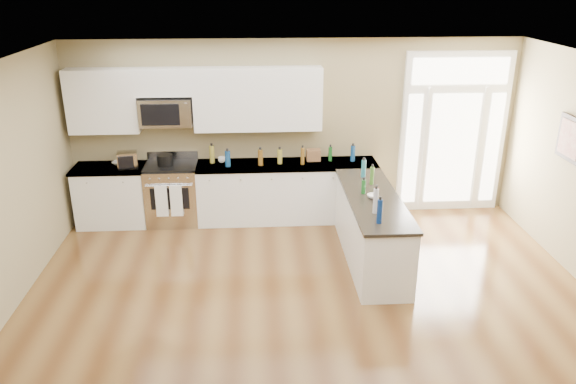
% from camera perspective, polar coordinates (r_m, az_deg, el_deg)
% --- Properties ---
extents(ground, '(8.00, 8.00, 0.00)m').
position_cam_1_polar(ground, '(5.94, 3.51, -17.36)').
color(ground, '#543317').
extents(room_shell, '(8.00, 8.00, 8.00)m').
position_cam_1_polar(room_shell, '(5.05, 3.94, -2.06)').
color(room_shell, '#92845C').
rests_on(room_shell, ground).
extents(back_cabinet_left, '(1.10, 0.66, 0.94)m').
position_cam_1_polar(back_cabinet_left, '(9.18, -17.39, -0.49)').
color(back_cabinet_left, white).
rests_on(back_cabinet_left, ground).
extents(back_cabinet_right, '(2.85, 0.66, 0.94)m').
position_cam_1_polar(back_cabinet_right, '(8.92, -0.21, -0.13)').
color(back_cabinet_right, white).
rests_on(back_cabinet_right, ground).
extents(peninsula_cabinet, '(0.69, 2.32, 0.94)m').
position_cam_1_polar(peninsula_cabinet, '(7.73, 8.45, -3.91)').
color(peninsula_cabinet, white).
rests_on(peninsula_cabinet, ground).
extents(upper_cabinet_left, '(1.04, 0.33, 0.95)m').
position_cam_1_polar(upper_cabinet_left, '(8.90, -18.30, 8.77)').
color(upper_cabinet_left, white).
rests_on(upper_cabinet_left, room_shell).
extents(upper_cabinet_right, '(1.94, 0.33, 0.95)m').
position_cam_1_polar(upper_cabinet_right, '(8.61, -3.08, 9.41)').
color(upper_cabinet_right, white).
rests_on(upper_cabinet_right, room_shell).
extents(upper_cabinet_short, '(0.82, 0.33, 0.40)m').
position_cam_1_polar(upper_cabinet_short, '(8.66, -12.45, 10.87)').
color(upper_cabinet_short, white).
rests_on(upper_cabinet_short, room_shell).
extents(microwave, '(0.78, 0.41, 0.42)m').
position_cam_1_polar(microwave, '(8.71, -12.26, 7.98)').
color(microwave, silver).
rests_on(microwave, room_shell).
extents(entry_door, '(1.70, 0.10, 2.60)m').
position_cam_1_polar(entry_door, '(9.43, 16.42, 5.73)').
color(entry_door, white).
rests_on(entry_door, ground).
extents(wall_art_near, '(0.05, 0.58, 0.58)m').
position_cam_1_polar(wall_art_near, '(8.18, 26.79, 4.85)').
color(wall_art_near, black).
rests_on(wall_art_near, room_shell).
extents(kitchen_range, '(0.79, 0.70, 1.08)m').
position_cam_1_polar(kitchen_range, '(8.98, -11.62, -0.14)').
color(kitchen_range, silver).
rests_on(kitchen_range, ground).
extents(stockpot, '(0.25, 0.25, 0.18)m').
position_cam_1_polar(stockpot, '(8.80, -12.39, 3.25)').
color(stockpot, black).
rests_on(stockpot, kitchen_range).
extents(toaster_oven, '(0.32, 0.27, 0.25)m').
position_cam_1_polar(toaster_oven, '(8.85, -15.99, 3.16)').
color(toaster_oven, silver).
rests_on(toaster_oven, back_cabinet_left).
extents(cardboard_box, '(0.22, 0.16, 0.18)m').
position_cam_1_polar(cardboard_box, '(8.87, 2.59, 3.78)').
color(cardboard_box, brown).
rests_on(cardboard_box, back_cabinet_right).
extents(bowl_left, '(0.23, 0.23, 0.05)m').
position_cam_1_polar(bowl_left, '(9.08, -16.81, 2.85)').
color(bowl_left, white).
rests_on(bowl_left, back_cabinet_left).
extents(bowl_peninsula, '(0.19, 0.19, 0.05)m').
position_cam_1_polar(bowl_peninsula, '(7.47, 8.61, -0.42)').
color(bowl_peninsula, white).
rests_on(bowl_peninsula, peninsula_cabinet).
extents(cup_counter, '(0.14, 0.14, 0.09)m').
position_cam_1_polar(cup_counter, '(8.83, -6.76, 3.27)').
color(cup_counter, white).
rests_on(cup_counter, back_cabinet_right).
extents(counter_bottles, '(2.36, 2.46, 0.32)m').
position_cam_1_polar(counter_bottles, '(8.15, 2.01, 2.46)').
color(counter_bottles, '#19591E').
rests_on(counter_bottles, back_cabinet_right).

